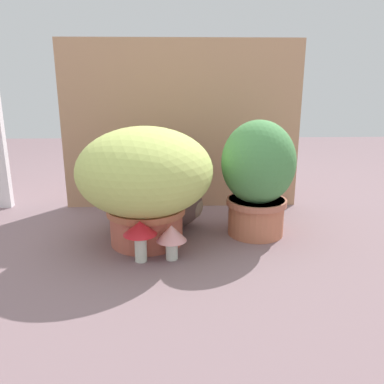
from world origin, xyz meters
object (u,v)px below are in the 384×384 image
object	(u,v)px
leafy_planter	(258,175)
cat	(176,200)
mushroom_ornament_red	(140,232)
grass_planter	(145,178)
mushroom_ornament_pink	(171,236)

from	to	relation	value
leafy_planter	cat	xyz separation A→B (m)	(-0.33, 0.09, -0.13)
cat	mushroom_ornament_red	distance (m)	0.36
leafy_planter	cat	distance (m)	0.36
leafy_planter	mushroom_ornament_red	bearing A→B (deg)	-151.83
grass_planter	cat	xyz separation A→B (m)	(0.11, 0.16, -0.14)
cat	mushroom_ornament_red	world-z (taller)	cat
cat	mushroom_ornament_red	bearing A→B (deg)	-110.12
leafy_planter	mushroom_ornament_red	size ratio (longest dim) A/B	3.16
grass_planter	mushroom_ornament_pink	size ratio (longest dim) A/B	4.01
grass_planter	mushroom_ornament_red	world-z (taller)	grass_planter
leafy_planter	mushroom_ornament_red	world-z (taller)	leafy_planter
cat	mushroom_ornament_red	size ratio (longest dim) A/B	2.53
grass_planter	leafy_planter	xyz separation A→B (m)	(0.44, 0.07, -0.01)
grass_planter	mushroom_ornament_pink	xyz separation A→B (m)	(0.10, -0.16, -0.17)
grass_planter	cat	size ratio (longest dim) A/B	1.36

